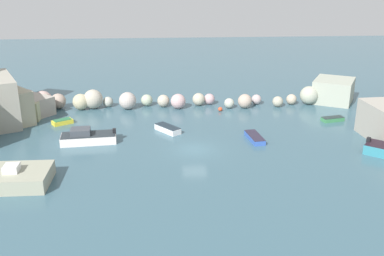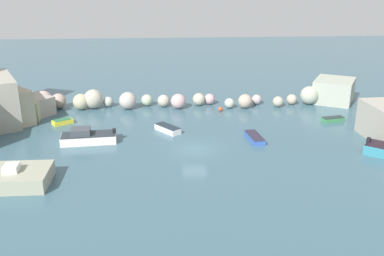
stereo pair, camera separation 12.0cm
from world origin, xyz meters
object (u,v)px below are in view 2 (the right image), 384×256
at_px(moored_boat_4, 88,137).
at_px(moored_boat_1, 168,129).
at_px(moored_boat_5, 8,178).
at_px(stone_dock, 10,178).
at_px(channel_buoy, 220,109).
at_px(moored_boat_3, 333,119).
at_px(moored_boat_6, 255,138).
at_px(moored_boat_2, 63,122).

bearing_deg(moored_boat_4, moored_boat_1, -167.44).
bearing_deg(moored_boat_5, moored_boat_1, 40.69).
height_order(stone_dock, channel_buoy, stone_dock).
relative_size(moored_boat_3, moored_boat_5, 0.67).
xyz_separation_m(moored_boat_3, moored_boat_6, (-10.81, -5.69, 0.02)).
xyz_separation_m(moored_boat_3, moored_boat_4, (-28.80, -5.20, 0.35)).
bearing_deg(moored_boat_1, moored_boat_3, 58.98).
bearing_deg(moored_boat_4, moored_boat_6, 173.04).
bearing_deg(stone_dock, moored_boat_3, 23.57).
distance_m(channel_buoy, moored_boat_1, 10.17).
bearing_deg(stone_dock, moored_boat_4, 61.89).
distance_m(moored_boat_3, moored_boat_5, 37.18).
distance_m(stone_dock, moored_boat_6, 24.85).
bearing_deg(moored_boat_1, moored_boat_2, -143.73).
bearing_deg(moored_boat_3, channel_buoy, 146.14).
relative_size(moored_boat_2, moored_boat_4, 0.44).
height_order(moored_boat_3, moored_boat_4, moored_boat_4).
distance_m(moored_boat_1, moored_boat_5, 18.66).
xyz_separation_m(channel_buoy, moored_boat_2, (-19.54, -3.80, 0.00)).
distance_m(stone_dock, channel_buoy, 28.64).
bearing_deg(moored_boat_5, moored_boat_6, 20.30).
relative_size(stone_dock, moored_boat_2, 2.56).
height_order(stone_dock, moored_boat_2, stone_dock).
relative_size(moored_boat_2, moored_boat_3, 0.91).
relative_size(moored_boat_3, moored_boat_6, 0.75).
distance_m(moored_boat_4, moored_boat_6, 18.00).
bearing_deg(moored_boat_4, channel_buoy, -152.31).
xyz_separation_m(channel_buoy, moored_boat_1, (-6.99, -7.38, 0.07)).
bearing_deg(stone_dock, channel_buoy, 43.64).
relative_size(stone_dock, moored_boat_6, 1.75).
height_order(stone_dock, moored_boat_4, moored_boat_4).
height_order(moored_boat_1, moored_boat_4, moored_boat_4).
distance_m(moored_boat_5, moored_boat_6, 25.01).
relative_size(moored_boat_4, moored_boat_5, 1.39).
xyz_separation_m(moored_boat_4, moored_boat_5, (-5.26, -9.70, 0.06)).
bearing_deg(moored_boat_3, moored_boat_1, 173.57).
height_order(channel_buoy, moored_boat_4, moored_boat_4).
bearing_deg(channel_buoy, moored_boat_1, -133.47).
relative_size(moored_boat_1, moored_boat_2, 1.31).
xyz_separation_m(moored_boat_1, moored_boat_3, (20.19, 2.41, -0.09)).
height_order(channel_buoy, moored_boat_2, moored_boat_2).
relative_size(channel_buoy, moored_boat_6, 0.15).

